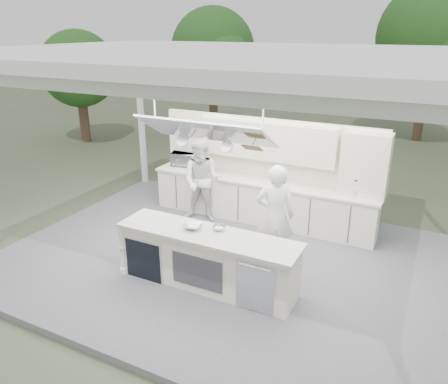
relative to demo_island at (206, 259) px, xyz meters
The scene contains 12 objects.
ground 1.10m from the demo_island, 101.07° to the left, with size 90.00×90.00×0.00m, color #465037.
stage_deck 1.07m from the demo_island, 101.07° to the left, with size 8.00×6.00×0.12m, color #5E5E63.
tent 3.25m from the demo_island, 101.05° to the left, with size 8.20×6.20×3.86m.
demo_island is the anchor object (origin of this frame).
back_counter 2.82m from the demo_island, 93.63° to the left, with size 5.08×0.72×0.95m.
back_wall_unit 3.19m from the demo_island, 84.98° to the left, with size 5.05×0.48×2.25m.
tree_cluster 11.02m from the demo_island, 91.82° to the left, with size 19.55×9.40×5.85m.
head_chef 1.46m from the demo_island, 57.31° to the left, with size 0.69×0.45×1.89m, color white.
sous_chef 2.66m from the demo_island, 120.61° to the left, with size 0.90×0.70×1.86m, color silver.
toaster_oven 3.80m from the demo_island, 127.01° to the left, with size 0.58×0.39×0.32m, color silver.
bowl_large 0.59m from the demo_island, 167.76° to the left, with size 0.30×0.30×0.07m, color silver.
bowl_small 0.56m from the demo_island, 58.98° to the left, with size 0.21×0.21×0.06m, color silver.
Camera 1 is at (3.30, -6.45, 4.20)m, focal length 35.00 mm.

